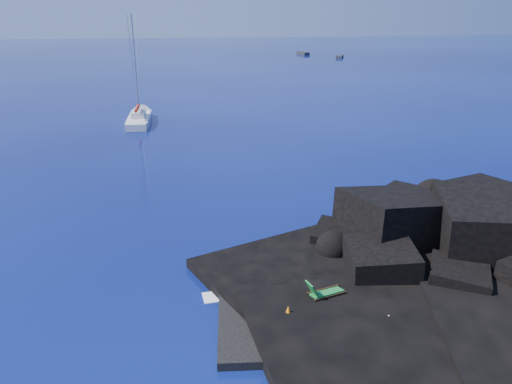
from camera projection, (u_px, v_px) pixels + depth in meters
ground at (214, 336)px, 19.38m from camera, size 400.00×400.00×0.00m
headland at (478, 272)px, 24.08m from camera, size 24.00×24.00×3.60m
beach at (322, 318)px, 20.51m from camera, size 9.08×6.86×0.70m
surf_foam at (306, 265)px, 24.75m from camera, size 10.00×8.00×0.06m
sailboat at (140, 123)px, 54.90m from camera, size 2.56×10.94×11.41m
deck_chair at (327, 288)px, 20.97m from camera, size 1.76×1.13×1.12m
towel at (377, 322)px, 19.62m from camera, size 1.92×0.93×0.05m
sunbather at (377, 319)px, 19.57m from camera, size 1.82×0.49×0.25m
marker_cone at (288, 312)px, 19.82m from camera, size 0.37×0.37×0.56m
distant_boat_a at (303, 54)px, 133.85m from camera, size 2.54×5.19×0.66m
distant_boat_b at (340, 58)px, 125.27m from camera, size 3.22×4.84×0.62m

